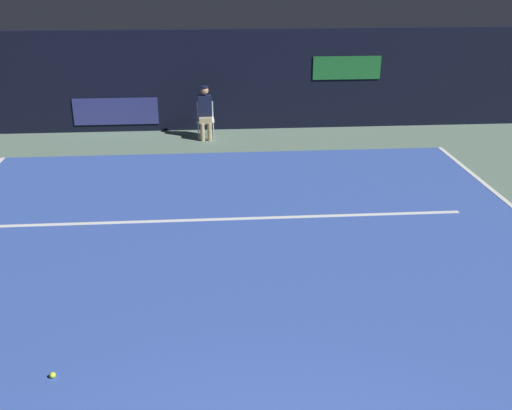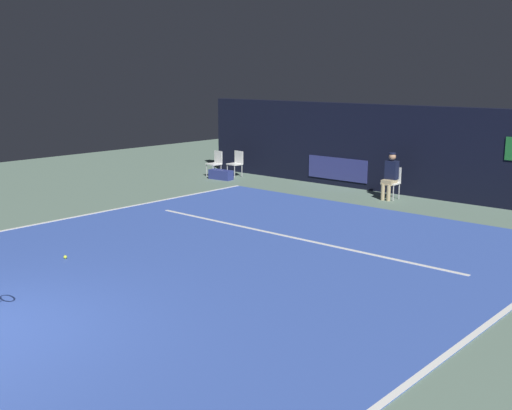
# 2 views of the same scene
# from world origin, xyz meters

# --- Properties ---
(ground_plane) EXTENTS (32.00, 32.00, 0.00)m
(ground_plane) POSITION_xyz_m (0.00, 5.01, 0.00)
(ground_plane) COLOR slate
(court_surface) EXTENTS (10.43, 12.01, 0.01)m
(court_surface) POSITION_xyz_m (0.00, 5.01, 0.01)
(court_surface) COLOR #3856B2
(court_surface) RESTS_ON ground
(line_service) EXTENTS (8.13, 0.10, 0.01)m
(line_service) POSITION_xyz_m (0.00, 7.11, 0.01)
(line_service) COLOR white
(line_service) RESTS_ON court_surface
(back_wall) EXTENTS (16.24, 0.33, 2.60)m
(back_wall) POSITION_xyz_m (-0.00, 13.27, 1.30)
(back_wall) COLOR black
(back_wall) RESTS_ON ground
(line_judge_on_chair) EXTENTS (0.45, 0.54, 1.32)m
(line_judge_on_chair) POSITION_xyz_m (-0.50, 12.32, 0.69)
(line_judge_on_chair) COLOR white
(line_judge_on_chair) RESTS_ON ground
(tennis_ball) EXTENTS (0.07, 0.07, 0.07)m
(tennis_ball) POSITION_xyz_m (-2.18, 2.97, 0.05)
(tennis_ball) COLOR #CCE033
(tennis_ball) RESTS_ON court_surface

